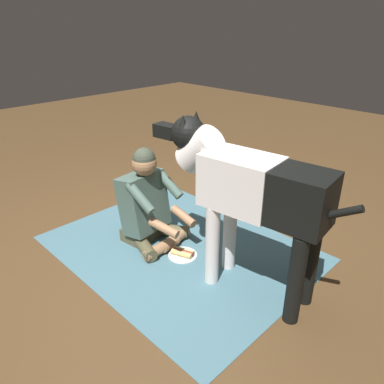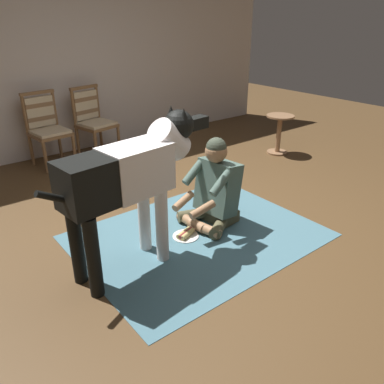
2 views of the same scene
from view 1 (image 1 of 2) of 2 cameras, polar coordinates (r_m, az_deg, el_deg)
name	(u,v)px [view 1 (image 1 of 2)]	position (r m, az deg, el deg)	size (l,w,h in m)	color
ground_plane	(149,248)	(3.29, -6.70, -8.67)	(13.17, 13.17, 0.00)	#4F371F
area_rug	(180,248)	(3.27, -1.94, -8.64)	(2.17, 1.67, 0.01)	#446B79
person_sitting_on_floor	(148,205)	(3.22, -6.87, -2.02)	(0.67, 0.57, 0.88)	brown
large_dog	(248,189)	(2.50, 8.66, 0.45)	(1.55, 0.42, 1.24)	white
hot_dog_on_plate	(183,253)	(3.16, -1.45, -9.49)	(0.25, 0.25, 0.06)	white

